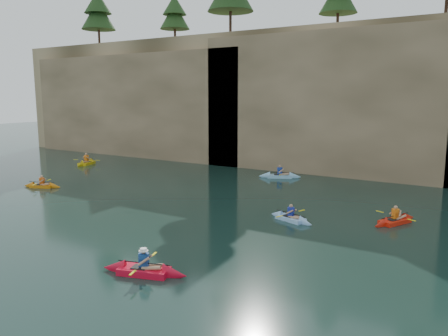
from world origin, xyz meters
The scene contains 12 objects.
ground centered at (0.00, 0.00, 0.00)m, with size 160.00×160.00×0.00m, color black.
cliff centered at (0.00, 30.00, 6.00)m, with size 70.00×16.00×12.00m, color tan.
cliff_slab_west centered at (-20.00, 22.60, 5.28)m, with size 26.00×2.40×10.56m, color tan.
cliff_slab_center centered at (2.00, 22.60, 5.70)m, with size 24.00×2.40×11.40m, color tan.
sea_cave_west centered at (-18.00, 21.95, 2.00)m, with size 4.50×1.00×4.00m, color black.
sea_cave_center centered at (-4.00, 21.95, 1.60)m, with size 3.50×1.00×3.20m, color black.
main_kayaker centered at (1.53, -0.03, 0.16)m, with size 3.23×2.09×1.17m.
kayaker_orange centered at (-14.21, 7.33, 0.13)m, with size 2.77×1.97×1.03m.
kayaker_ltblue_near centered at (3.29, 8.82, 0.13)m, with size 2.74×2.03×1.05m.
kayaker_red_far centered at (7.81, 11.05, 0.14)m, with size 2.03×3.02×1.11m.
kayaker_yellow centered at (-19.39, 15.69, 0.16)m, with size 2.42×3.25×1.30m.
kayaker_ltblue_mid centered at (-1.94, 19.00, 0.15)m, with size 3.22×2.22×1.22m.
Camera 1 is at (11.48, -10.87, 6.20)m, focal length 35.00 mm.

